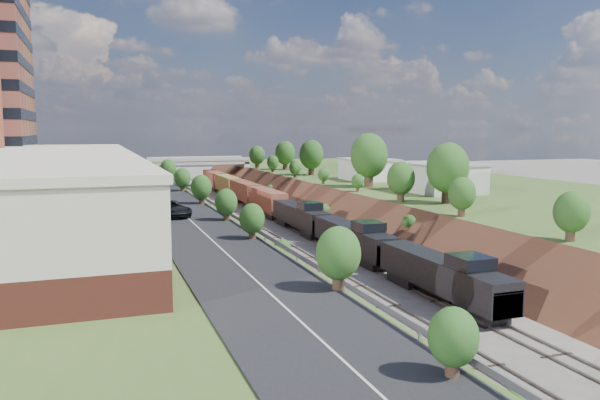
{
  "coord_description": "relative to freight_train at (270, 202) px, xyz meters",
  "views": [
    {
      "loc": [
        -24.53,
        -22.09,
        14.2
      ],
      "look_at": [
        -1.9,
        41.62,
        6.0
      ],
      "focal_mm": 35.0,
      "sensor_mm": 36.0,
      "label": 1
    }
  ],
  "objects": [
    {
      "name": "rail_left_track",
      "position": [
        -5.2,
        -9.09,
        -2.32
      ],
      "size": [
        1.58,
        180.0,
        0.18
      ],
      "primitive_type": "cube",
      "color": "gray",
      "rests_on": "ground"
    },
    {
      "name": "overpass",
      "position": [
        -2.6,
        52.91,
        2.51
      ],
      "size": [
        24.5,
        8.3,
        7.4
      ],
      "color": "gray",
      "rests_on": "ground"
    },
    {
      "name": "freight_train",
      "position": [
        0.0,
        0.0,
        0.0
      ],
      "size": [
        2.78,
        112.74,
        4.55
      ],
      "color": "black",
      "rests_on": "ground"
    },
    {
      "name": "white_building_far",
      "position": [
        20.4,
        4.91,
        4.39
      ],
      "size": [
        8.0,
        10.0,
        3.6
      ],
      "primitive_type": "cube",
      "color": "silver",
      "rests_on": "platform_right"
    },
    {
      "name": "road",
      "position": [
        -18.1,
        -9.09,
        2.64
      ],
      "size": [
        8.0,
        180.0,
        0.1
      ],
      "primitive_type": "cube",
      "color": "black",
      "rests_on": "platform_left"
    },
    {
      "name": "white_building_near",
      "position": [
        20.9,
        -17.09,
        4.59
      ],
      "size": [
        9.0,
        12.0,
        4.0
      ],
      "primitive_type": "cube",
      "color": "silver",
      "rests_on": "platform_right"
    },
    {
      "name": "embankment_right",
      "position": [
        8.4,
        -9.09,
        -2.41
      ],
      "size": [
        10.0,
        180.0,
        10.0
      ],
      "primitive_type": "cube",
      "rotation": [
        0.0,
        0.79,
        0.0
      ],
      "color": "brown",
      "rests_on": "ground"
    },
    {
      "name": "embankment_left",
      "position": [
        -13.6,
        -9.09,
        -2.41
      ],
      "size": [
        10.0,
        180.0,
        10.0
      ],
      "primitive_type": "cube",
      "rotation": [
        0.0,
        0.79,
        0.0
      ],
      "color": "brown",
      "rests_on": "ground"
    },
    {
      "name": "tree_right_large",
      "position": [
        14.4,
        -29.09,
        6.97
      ],
      "size": [
        5.25,
        5.25,
        7.61
      ],
      "color": "#473323",
      "rests_on": "platform_right"
    },
    {
      "name": "platform_right",
      "position": [
        30.4,
        -9.09,
        0.09
      ],
      "size": [
        44.0,
        180.0,
        5.0
      ],
      "primitive_type": "cube",
      "color": "#415F27",
      "rests_on": "ground"
    },
    {
      "name": "tree_left_crest",
      "position": [
        -14.4,
        -49.09,
        4.63
      ],
      "size": [
        2.45,
        2.45,
        3.55
      ],
      "color": "#473323",
      "rests_on": "platform_left"
    },
    {
      "name": "suv",
      "position": [
        -19.58,
        -29.57,
        3.51
      ],
      "size": [
        4.26,
        6.44,
        1.64
      ],
      "primitive_type": "imported",
      "rotation": [
        0.0,
        0.0,
        0.28
      ],
      "color": "black",
      "rests_on": "road"
    },
    {
      "name": "platform_left",
      "position": [
        -35.6,
        -9.09,
        0.09
      ],
      "size": [
        44.0,
        180.0,
        5.0
      ],
      "primitive_type": "cube",
      "color": "#415F27",
      "rests_on": "ground"
    },
    {
      "name": "rail_right_track",
      "position": [
        -0.0,
        -9.09,
        -2.32
      ],
      "size": [
        1.58,
        180.0,
        0.18
      ],
      "primitive_type": "cube",
      "color": "gray",
      "rests_on": "ground"
    },
    {
      "name": "commercial_building",
      "position": [
        -30.6,
        -31.09,
        6.1
      ],
      "size": [
        14.3,
        62.3,
        7.0
      ],
      "color": "brown",
      "rests_on": "platform_left"
    },
    {
      "name": "guardrail",
      "position": [
        -14.0,
        -9.29,
        3.14
      ],
      "size": [
        0.1,
        171.0,
        0.7
      ],
      "color": "#99999E",
      "rests_on": "platform_left"
    }
  ]
}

